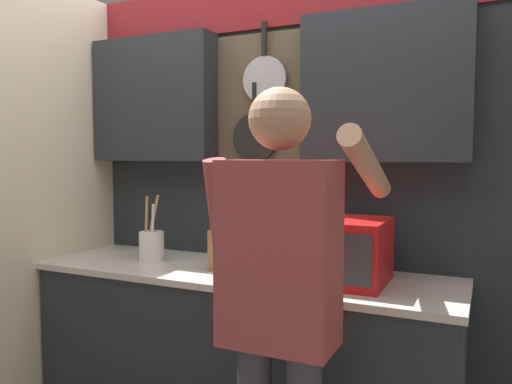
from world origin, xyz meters
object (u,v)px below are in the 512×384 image
(microwave, at_px, (327,249))
(person, at_px, (280,292))
(utensil_crock, at_px, (152,245))
(knife_block, at_px, (225,248))

(microwave, relative_size, person, 0.29)
(microwave, bearing_deg, utensil_crock, 179.93)
(knife_block, bearing_deg, person, -46.00)
(knife_block, distance_m, person, 0.70)
(knife_block, bearing_deg, microwave, -0.03)
(knife_block, xyz_separation_m, utensil_crock, (-0.42, 0.00, -0.02))
(utensil_crock, bearing_deg, microwave, -0.07)
(microwave, xyz_separation_m, knife_block, (-0.50, 0.00, -0.03))
(microwave, xyz_separation_m, person, (-0.01, -0.50, -0.06))
(microwave, height_order, utensil_crock, utensil_crock)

